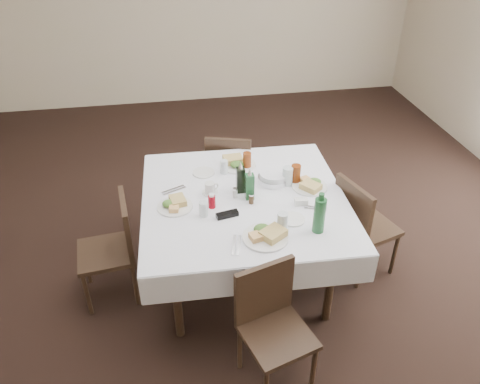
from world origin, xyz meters
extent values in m
plane|color=black|center=(0.00, 0.00, 0.00)|extent=(7.00, 7.00, 0.00)
cylinder|color=black|center=(-0.55, -0.72, 0.36)|extent=(0.06, 0.06, 0.72)
cylinder|color=black|center=(-0.52, 0.34, 0.36)|extent=(0.06, 0.06, 0.72)
cylinder|color=black|center=(0.50, -0.75, 0.36)|extent=(0.06, 0.06, 0.72)
cylinder|color=black|center=(0.54, 0.30, 0.36)|extent=(0.06, 0.06, 0.72)
cube|color=black|center=(-0.01, -0.21, 0.73)|extent=(1.37, 1.37, 0.03)
cube|color=white|center=(-0.01, -0.21, 0.76)|extent=(1.50, 1.50, 0.01)
cube|color=white|center=(0.02, 0.52, 0.65)|extent=(1.45, 0.06, 0.22)
cube|color=white|center=(-0.03, -0.93, 0.65)|extent=(1.45, 0.06, 0.22)
cube|color=white|center=(0.72, -0.23, 0.65)|extent=(0.06, 1.45, 0.22)
cube|color=white|center=(-0.73, -0.18, 0.65)|extent=(0.06, 1.45, 0.22)
cube|color=black|center=(0.04, 0.73, 0.41)|extent=(0.50, 0.50, 0.04)
cube|color=black|center=(-0.01, 0.56, 0.63)|extent=(0.39, 0.15, 0.44)
cylinder|color=black|center=(0.26, 0.85, 0.20)|extent=(0.03, 0.03, 0.41)
cylinder|color=black|center=(0.16, 0.52, 0.20)|extent=(0.03, 0.03, 0.41)
cylinder|color=black|center=(-0.07, 0.95, 0.20)|extent=(0.03, 0.03, 0.41)
cylinder|color=black|center=(-0.17, 0.62, 0.20)|extent=(0.03, 0.03, 0.41)
cube|color=black|center=(0.02, -1.17, 0.40)|extent=(0.49, 0.49, 0.04)
cube|color=black|center=(-0.03, -1.00, 0.61)|extent=(0.38, 0.15, 0.42)
cylinder|color=black|center=(-0.19, -1.06, 0.20)|extent=(0.03, 0.03, 0.40)
cylinder|color=black|center=(0.23, -1.28, 0.20)|extent=(0.03, 0.03, 0.40)
cylinder|color=black|center=(0.13, -0.96, 0.20)|extent=(0.03, 0.03, 0.40)
cube|color=black|center=(0.96, -0.28, 0.41)|extent=(0.51, 0.51, 0.04)
cube|color=black|center=(0.78, -0.33, 0.63)|extent=(0.16, 0.40, 0.44)
cylinder|color=black|center=(1.18, -0.39, 0.21)|extent=(0.03, 0.03, 0.41)
cylinder|color=black|center=(0.84, -0.50, 0.21)|extent=(0.03, 0.03, 0.41)
cylinder|color=black|center=(1.07, -0.06, 0.21)|extent=(0.03, 0.03, 0.41)
cylinder|color=black|center=(0.74, -0.17, 0.21)|extent=(0.03, 0.03, 0.41)
cube|color=black|center=(-1.04, -0.23, 0.40)|extent=(0.44, 0.44, 0.04)
cube|color=black|center=(-0.86, -0.21, 0.62)|extent=(0.08, 0.40, 0.43)
cylinder|color=black|center=(-1.23, -0.08, 0.20)|extent=(0.03, 0.03, 0.40)
cylinder|color=black|center=(-0.89, -0.04, 0.20)|extent=(0.03, 0.03, 0.40)
cylinder|color=black|center=(-1.19, -0.42, 0.20)|extent=(0.03, 0.03, 0.40)
cylinder|color=black|center=(-0.85, -0.38, 0.20)|extent=(0.03, 0.03, 0.40)
cylinder|color=white|center=(0.02, 0.25, 0.77)|extent=(0.29, 0.29, 0.01)
cube|color=tan|center=(-0.01, 0.28, 0.80)|extent=(0.16, 0.13, 0.05)
cube|color=tan|center=(0.07, 0.23, 0.80)|extent=(0.11, 0.10, 0.04)
ellipsoid|color=#2F5B1B|center=(0.01, 0.20, 0.80)|extent=(0.11, 0.10, 0.05)
cylinder|color=white|center=(0.04, -0.69, 0.77)|extent=(0.30, 0.30, 0.02)
cube|color=tan|center=(0.09, -0.70, 0.80)|extent=(0.19, 0.19, 0.05)
cube|color=tan|center=(-0.01, -0.70, 0.80)|extent=(0.11, 0.10, 0.04)
ellipsoid|color=#2F5B1B|center=(0.03, -0.64, 0.80)|extent=(0.11, 0.10, 0.05)
cylinder|color=white|center=(0.50, -0.16, 0.77)|extent=(0.26, 0.26, 0.01)
cube|color=tan|center=(0.49, -0.20, 0.80)|extent=(0.17, 0.17, 0.04)
cube|color=tan|center=(0.48, -0.11, 0.79)|extent=(0.09, 0.11, 0.03)
ellipsoid|color=#2F5B1B|center=(0.54, -0.15, 0.80)|extent=(0.10, 0.09, 0.04)
cylinder|color=white|center=(-0.51, -0.25, 0.77)|extent=(0.25, 0.25, 0.01)
cube|color=tan|center=(-0.48, -0.21, 0.80)|extent=(0.12, 0.15, 0.04)
cube|color=tan|center=(-0.51, -0.29, 0.79)|extent=(0.08, 0.09, 0.03)
ellipsoid|color=#2F5B1B|center=(-0.55, -0.24, 0.80)|extent=(0.09, 0.08, 0.04)
cylinder|color=white|center=(-0.26, 0.17, 0.77)|extent=(0.17, 0.17, 0.01)
cylinder|color=white|center=(0.27, -0.53, 0.77)|extent=(0.17, 0.17, 0.01)
cylinder|color=silver|center=(-0.10, 0.15, 0.82)|extent=(0.06, 0.06, 0.11)
cylinder|color=silver|center=(0.17, -0.62, 0.83)|extent=(0.07, 0.07, 0.13)
cylinder|color=silver|center=(0.34, -0.09, 0.83)|extent=(0.08, 0.08, 0.14)
cylinder|color=silver|center=(-0.32, -0.38, 0.82)|extent=(0.06, 0.06, 0.11)
cylinder|color=maroon|center=(0.09, 0.20, 0.83)|extent=(0.07, 0.07, 0.14)
cylinder|color=maroon|center=(0.41, -0.08, 0.84)|extent=(0.07, 0.07, 0.15)
cylinder|color=silver|center=(0.25, -0.04, 0.78)|extent=(0.23, 0.23, 0.04)
cylinder|color=white|center=(0.25, -0.04, 0.82)|extent=(0.21, 0.21, 0.05)
cube|color=black|center=(-0.02, -0.13, 0.86)|extent=(0.06, 0.06, 0.20)
cone|color=silver|center=(-0.02, -0.13, 0.99)|extent=(0.03, 0.03, 0.05)
cube|color=#235F31|center=(0.03, -0.22, 0.86)|extent=(0.06, 0.06, 0.20)
cone|color=silver|center=(0.03, -0.22, 0.98)|extent=(0.03, 0.03, 0.05)
cylinder|color=#9E0614|center=(-0.25, -0.29, 0.81)|extent=(0.05, 0.05, 0.09)
cylinder|color=white|center=(-0.25, -0.29, 0.86)|extent=(0.04, 0.04, 0.02)
cylinder|color=white|center=(-0.07, -0.20, 0.79)|extent=(0.03, 0.03, 0.07)
cylinder|color=silver|center=(-0.07, -0.20, 0.83)|extent=(0.03, 0.03, 0.01)
cylinder|color=#442F1A|center=(0.03, -0.29, 0.79)|extent=(0.03, 0.03, 0.07)
cylinder|color=silver|center=(0.03, -0.29, 0.83)|extent=(0.03, 0.03, 0.01)
cylinder|color=white|center=(-0.24, -0.11, 0.77)|extent=(0.12, 0.12, 0.01)
cylinder|color=white|center=(-0.24, -0.11, 0.81)|extent=(0.07, 0.07, 0.08)
cylinder|color=black|center=(-0.24, -0.11, 0.84)|extent=(0.06, 0.06, 0.01)
torus|color=white|center=(-0.20, -0.10, 0.81)|extent=(0.05, 0.03, 0.05)
cube|color=black|center=(-0.16, -0.42, 0.78)|extent=(0.16, 0.08, 0.03)
cylinder|color=#235F31|center=(0.40, -0.67, 0.89)|extent=(0.08, 0.08, 0.25)
cylinder|color=#235F31|center=(0.40, -0.67, 1.03)|extent=(0.04, 0.04, 0.04)
cube|color=white|center=(0.37, -0.36, 0.79)|extent=(0.10, 0.06, 0.05)
cube|color=pink|center=(0.37, -0.36, 0.79)|extent=(0.08, 0.04, 0.02)
cube|color=silver|center=(0.13, 0.27, 0.77)|extent=(0.03, 0.15, 0.01)
cube|color=silver|center=(0.15, 0.27, 0.77)|extent=(0.03, 0.15, 0.01)
cube|color=silver|center=(-0.14, -0.73, 0.77)|extent=(0.06, 0.19, 0.01)
cube|color=silver|center=(-0.17, -0.73, 0.77)|extent=(0.06, 0.19, 0.01)
cube|color=silver|center=(0.45, -0.44, 0.77)|extent=(0.15, 0.07, 0.01)
cube|color=silver|center=(0.46, -0.42, 0.77)|extent=(0.15, 0.07, 0.01)
cube|color=silver|center=(-0.51, -0.02, 0.77)|extent=(0.17, 0.09, 0.01)
cube|color=silver|center=(-0.50, -0.05, 0.77)|extent=(0.17, 0.09, 0.01)
camera|label=1|loc=(-0.51, -2.95, 2.67)|focal=35.00mm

